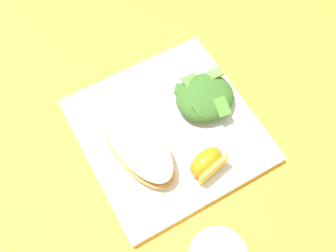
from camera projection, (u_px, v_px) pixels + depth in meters
ground at (168, 133)px, 0.68m from camera, size 3.00×3.00×0.00m
white_plate at (168, 131)px, 0.68m from camera, size 0.28×0.28×0.02m
cheesy_pizza_bread at (137, 144)px, 0.64m from camera, size 0.10×0.18×0.04m
green_salad_pile at (205, 97)px, 0.67m from camera, size 0.10×0.10×0.04m
orange_wedge_front at (207, 163)px, 0.62m from camera, size 0.07×0.05×0.04m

